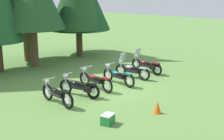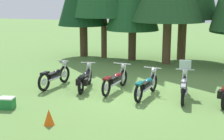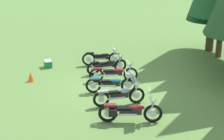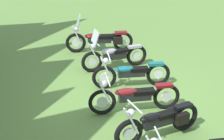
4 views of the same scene
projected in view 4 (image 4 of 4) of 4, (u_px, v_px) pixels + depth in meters
ground_plane at (132, 96)px, 10.29m from camera, size 80.00×80.00×0.00m
motorcycle_1 at (159, 121)px, 8.33m from camera, size 0.77×2.19×1.00m
motorcycle_2 at (134, 96)px, 9.37m from camera, size 0.76×2.38×1.01m
motorcycle_3 at (131, 73)px, 10.64m from camera, size 0.70×2.29×1.01m
motorcycle_4 at (114, 55)px, 11.78m from camera, size 0.69×2.22×1.36m
motorcycle_5 at (100, 39)px, 13.13m from camera, size 0.87×2.39×1.37m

